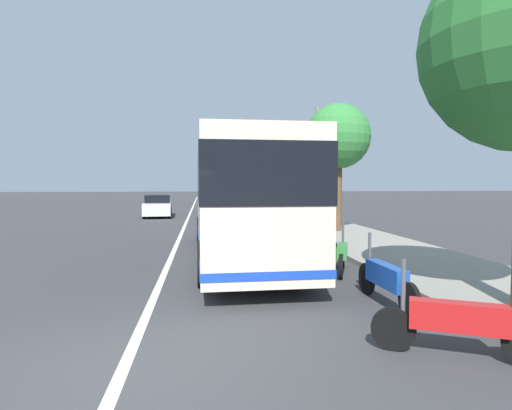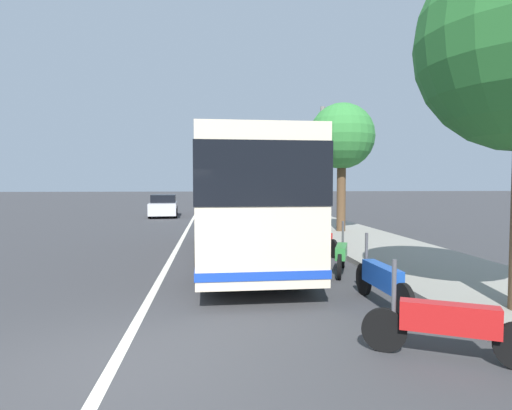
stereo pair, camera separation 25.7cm
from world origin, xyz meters
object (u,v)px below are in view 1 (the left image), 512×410
Objects in this scene: roadside_tree_mid_block at (338,137)px; roadside_tree_far_block at (284,168)px; motorcycle_nearest_curb at (342,255)px; motorcycle_mid_row at (318,239)px; motorcycle_far_end at (457,323)px; motorcycle_angled at (386,280)px; coach_bus at (239,193)px; car_oncoming at (218,203)px; car_side_street at (158,206)px; utility_pole at (317,165)px; car_far_distant at (217,198)px.

roadside_tree_mid_block is 1.17× the size of roadside_tree_far_block.
motorcycle_nearest_curb reaches higher than motorcycle_mid_row.
roadside_tree_mid_block reaches higher than motorcycle_far_end.
motorcycle_angled is 11.70m from roadside_tree_mid_block.
coach_bus reaches higher than car_oncoming.
coach_bus is at bearing 10.41° from car_side_street.
motorcycle_angled is 0.47× the size of roadside_tree_far_block.
motorcycle_far_end is 0.40× the size of roadside_tree_far_block.
roadside_tree_far_block reaches higher than car_oncoming.
motorcycle_angled is at bearing 173.53° from roadside_tree_far_block.
roadside_tree_far_block reaches higher than motorcycle_mid_row.
coach_bus is 3.67m from motorcycle_nearest_curb.
motorcycle_far_end is at bearing 168.39° from roadside_tree_mid_block.
car_oncoming is (27.53, 2.05, 0.23)m from motorcycle_far_end.
car_side_street reaches higher than motorcycle_nearest_curb.
car_side_street is 11.23m from utility_pole.
utility_pole reaches higher than roadside_tree_far_block.
motorcycle_nearest_curb is at bearing -65.73° from motorcycle_far_end.
roadside_tree_mid_block is at bearing -165.85° from car_oncoming.
car_side_street is at bearing 39.50° from roadside_tree_mid_block.
roadside_tree_far_block is at bearing 13.63° from motorcycle_nearest_curb.
car_far_distant is (10.52, -0.20, 0.01)m from car_oncoming.
motorcycle_mid_row is 0.42× the size of roadside_tree_far_block.
motorcycle_far_end is at bearing -179.76° from car_oncoming.
roadside_tree_mid_block is at bearing -171.88° from car_far_distant.
roadside_tree_far_block reaches higher than coach_bus.
roadside_tree_mid_block is 13.26m from roadside_tree_far_block.
car_oncoming reaches higher than motorcycle_mid_row.
car_far_distant is 0.92× the size of roadside_tree_far_block.
motorcycle_far_end is 0.30× the size of utility_pole.
car_oncoming is (19.96, -0.08, -1.24)m from coach_bus.
car_oncoming is at bearing 75.94° from roadside_tree_far_block.
car_oncoming is at bearing 18.16° from roadside_tree_mid_block.
car_side_street is (16.33, 4.10, -1.25)m from coach_bus.
motorcycle_nearest_curb is 0.43× the size of car_side_street.
motorcycle_mid_row is at bearing -5.24° from motorcycle_angled.
car_far_distant reaches higher than car_oncoming.
car_far_distant is (32.85, 2.10, 0.25)m from motorcycle_nearest_curb.
motorcycle_angled reaches higher than motorcycle_nearest_curb.
utility_pole reaches higher than car_far_distant.
utility_pole is (18.45, -3.25, 2.81)m from motorcycle_far_end.
roadside_tree_far_block is (13.23, -0.12, -0.84)m from roadside_tree_mid_block.
coach_bus is at bearing 20.89° from motorcycle_angled.
roadside_tree_mid_block is at bearing -42.04° from coach_bus.
roadside_tree_far_block is 0.75× the size of utility_pole.
roadside_tree_far_block reaches higher than motorcycle_angled.
motorcycle_angled is 2.89m from motorcycle_nearest_curb.
utility_pole is at bearing -167.62° from car_far_distant.
utility_pole is (10.88, -5.37, 1.34)m from coach_bus.
motorcycle_angled is 35.79m from car_far_distant.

